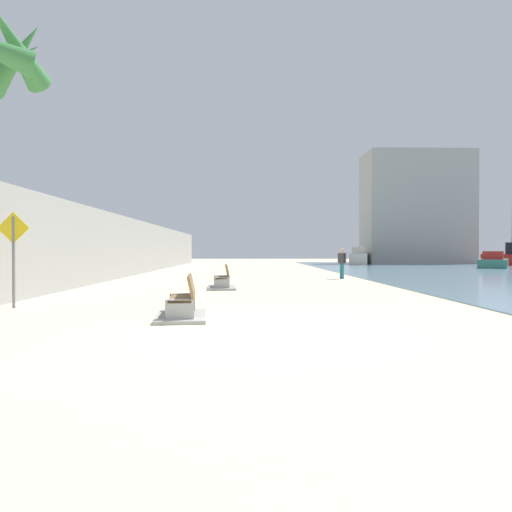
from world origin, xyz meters
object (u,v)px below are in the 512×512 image
(bench_far, at_px, (222,283))
(person_walking, at_px, (342,261))
(boat_far_left, at_px, (494,261))
(boat_far_right, at_px, (359,257))
(bench_near, at_px, (183,308))
(pedestrian_sign, at_px, (13,248))

(bench_far, distance_m, person_walking, 8.89)
(person_walking, distance_m, boat_far_left, 23.09)
(bench_far, relative_size, boat_far_right, 0.27)
(boat_far_right, distance_m, boat_far_left, 13.91)
(bench_near, bearing_deg, person_walking, 65.63)
(pedestrian_sign, bearing_deg, bench_far, 50.57)
(bench_near, xyz_separation_m, boat_far_right, (13.73, 40.51, 0.54))
(boat_far_left, bearing_deg, boat_far_right, 133.81)
(bench_far, height_order, person_walking, person_walking)
(bench_near, distance_m, bench_far, 8.21)
(bench_near, relative_size, pedestrian_sign, 0.86)
(bench_far, xyz_separation_m, pedestrian_sign, (-5.19, -6.31, 1.35))
(bench_near, bearing_deg, boat_far_left, 52.53)
(bench_far, distance_m, pedestrian_sign, 8.28)
(bench_near, distance_m, boat_far_right, 42.78)
(person_walking, height_order, boat_far_right, boat_far_right)
(boat_far_left, bearing_deg, person_walking, -136.51)
(boat_far_right, bearing_deg, bench_far, -112.31)
(bench_near, relative_size, person_walking, 1.33)
(bench_near, xyz_separation_m, boat_far_left, (23.36, 30.48, 0.33))
(boat_far_left, bearing_deg, bench_far, -135.77)
(boat_far_right, bearing_deg, person_walking, -105.36)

